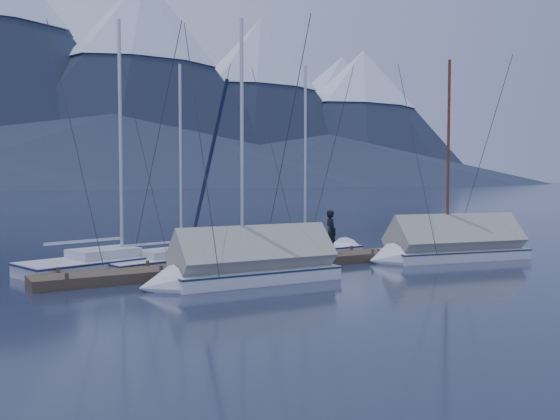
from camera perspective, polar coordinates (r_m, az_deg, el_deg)
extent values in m
plane|color=black|center=(21.18, 2.80, -6.20)|extent=(1000.00, 1000.00, 0.00)
cone|color=#475675|center=(455.25, -24.55, 11.15)|extent=(330.00, 330.00, 140.00)
cone|color=silver|center=(463.06, -24.67, 16.18)|extent=(142.76, 142.76, 58.80)
cone|color=#475675|center=(504.00, -8.48, 9.70)|extent=(308.00, 308.00, 125.00)
cone|color=silver|center=(509.62, -8.51, 13.81)|extent=(133.24, 133.24, 52.50)
cone|color=#475675|center=(555.52, 5.97, 8.57)|extent=(286.00, 286.00, 115.00)
cone|color=silver|center=(559.83, 5.99, 12.02)|extent=(123.72, 123.72, 48.30)
cone|color=#192133|center=(327.84, -12.75, 11.99)|extent=(190.00, 190.00, 110.00)
cone|color=silver|center=(334.47, -12.82, 17.47)|extent=(82.19, 82.19, 46.20)
cone|color=#192133|center=(366.20, -1.84, 10.31)|extent=(182.40, 182.40, 100.00)
cone|color=silver|center=(371.11, -1.85, 14.83)|extent=(78.91, 78.91, 42.00)
cone|color=#192133|center=(403.17, 7.98, 8.75)|extent=(197.60, 197.60, 88.00)
cone|color=silver|center=(406.61, 8.01, 12.40)|extent=(85.48, 85.48, 36.96)
cone|color=#192133|center=(272.28, -15.71, 5.54)|extent=(390.00, 390.00, 32.00)
cone|color=#192133|center=(329.13, 4.72, 4.84)|extent=(364.00, 364.00, 28.00)
cube|color=#382D23|center=(22.83, 0.00, -5.10)|extent=(18.00, 1.50, 0.34)
cube|color=black|center=(20.47, -14.66, -6.76)|extent=(3.00, 1.30, 0.30)
cube|color=black|center=(22.86, 0.00, -5.64)|extent=(3.00, 1.30, 0.30)
cube|color=black|center=(26.42, 11.27, -4.53)|extent=(3.00, 1.30, 0.30)
cylinder|color=#382D23|center=(20.63, -20.59, -5.65)|extent=(0.12, 0.12, 0.35)
cylinder|color=#382D23|center=(19.27, -19.84, -6.24)|extent=(0.12, 0.12, 0.35)
cylinder|color=#382D23|center=(21.36, -12.62, -5.24)|extent=(0.12, 0.12, 0.35)
cylinder|color=#382D23|center=(20.05, -11.36, -5.76)|extent=(0.12, 0.12, 0.35)
cylinder|color=#382D23|center=(22.47, -5.32, -4.77)|extent=(0.12, 0.12, 0.35)
cylinder|color=#382D23|center=(21.23, -3.68, -5.22)|extent=(0.12, 0.12, 0.35)
cylinder|color=#382D23|center=(23.91, 1.20, -4.29)|extent=(0.12, 0.12, 0.35)
cylinder|color=#382D23|center=(22.75, 3.08, -4.67)|extent=(0.12, 0.12, 0.35)
cylinder|color=#382D23|center=(25.62, 6.90, -3.82)|extent=(0.12, 0.12, 0.35)
cylinder|color=#382D23|center=(24.54, 8.91, -4.14)|extent=(0.12, 0.12, 0.35)
cylinder|color=#382D23|center=(27.55, 11.84, -3.39)|extent=(0.12, 0.12, 0.35)
cylinder|color=#382D23|center=(26.55, 13.90, -3.65)|extent=(0.12, 0.12, 0.35)
cube|color=silver|center=(23.07, -15.88, -5.22)|extent=(6.96, 3.92, 0.73)
cube|color=silver|center=(23.12, -15.87, -6.03)|extent=(5.74, 2.69, 0.33)
cube|color=#1B1A4E|center=(23.03, -15.90, -4.46)|extent=(7.03, 3.96, 0.07)
cone|color=silver|center=(25.21, -8.43, -4.45)|extent=(1.74, 2.36, 2.11)
cube|color=silver|center=(22.84, -16.62, -3.98)|extent=(2.65, 2.11, 0.33)
cylinder|color=#B2B7BF|center=(23.12, -15.11, 6.66)|extent=(0.13, 0.13, 8.81)
cylinder|color=#B2B7BF|center=(22.41, -18.34, -2.86)|extent=(2.89, 0.90, 0.10)
cylinder|color=#26262B|center=(24.02, -11.73, 6.56)|extent=(0.93, 3.21, 8.82)
cube|color=silver|center=(23.28, -10.22, -5.13)|extent=(5.80, 3.01, 0.61)
cube|color=silver|center=(23.32, -10.22, -5.81)|extent=(4.81, 2.02, 0.28)
cube|color=#182749|center=(23.24, -10.23, -4.50)|extent=(5.86, 3.04, 0.06)
cone|color=silver|center=(25.14, -4.14, -4.49)|extent=(1.38, 1.95, 1.77)
cube|color=silver|center=(23.07, -10.81, -4.10)|extent=(2.17, 1.68, 0.28)
cylinder|color=#B2B7BF|center=(23.26, -9.55, 4.73)|extent=(0.11, 0.11, 7.38)
cylinder|color=#B2B7BF|center=(22.68, -12.19, -3.18)|extent=(2.45, 0.62, 0.08)
cylinder|color=#26262B|center=(24.06, -6.81, 4.69)|extent=(0.63, 2.72, 7.38)
cube|color=white|center=(25.51, 1.74, -4.36)|extent=(5.99, 2.51, 0.64)
cube|color=white|center=(25.54, 1.74, -5.01)|extent=(5.04, 1.55, 0.29)
cube|color=#191F4D|center=(25.47, 1.74, -3.76)|extent=(6.05, 2.53, 0.06)
cone|color=white|center=(27.69, 7.20, -3.80)|extent=(1.25, 1.96, 1.87)
cube|color=white|center=(25.27, 1.22, -3.37)|extent=(2.16, 1.56, 0.29)
cylinder|color=#B2B7BF|center=(25.56, 2.44, 5.10)|extent=(0.12, 0.12, 7.77)
cylinder|color=#B2B7BF|center=(24.82, -0.02, -2.47)|extent=(2.62, 0.35, 0.09)
cylinder|color=#26262B|center=(26.50, 4.90, 5.02)|extent=(0.31, 2.92, 7.78)
cube|color=silver|center=(26.14, 16.46, -4.30)|extent=(6.41, 3.32, 0.65)
cube|color=silver|center=(26.18, 16.45, -4.94)|extent=(5.32, 2.19, 0.30)
cube|color=#162A42|center=(26.11, 16.46, -3.70)|extent=(6.47, 3.36, 0.06)
cone|color=silver|center=(24.27, 9.75, -4.78)|extent=(1.47, 2.25, 2.08)
cylinder|color=#592819|center=(25.73, 15.88, 5.10)|extent=(0.12, 0.12, 7.87)
cylinder|color=#592819|center=(26.63, 18.20, -2.22)|extent=(2.71, 0.63, 0.09)
cylinder|color=#26262B|center=(24.88, 13.01, 5.21)|extent=(0.63, 3.02, 7.88)
cube|color=gray|center=(26.06, 16.48, -2.73)|extent=(6.11, 3.30, 2.20)
cube|color=silver|center=(19.67, -2.58, -6.55)|extent=(5.70, 2.20, 0.66)
cube|color=silver|center=(19.72, -2.58, -7.42)|extent=(4.83, 1.27, 0.30)
cube|color=#162B42|center=(19.62, -2.58, -5.74)|extent=(5.76, 2.23, 0.06)
cone|color=silver|center=(18.47, -11.78, -7.24)|extent=(1.17, 1.97, 1.93)
cylinder|color=#B2B7BF|center=(19.25, -3.69, 6.25)|extent=(0.12, 0.12, 8.05)
cylinder|color=#B2B7BF|center=(20.00, 0.00, -3.68)|extent=(2.54, 0.18, 0.09)
cylinder|color=#26262B|center=(18.70, -7.62, 6.33)|extent=(0.12, 2.84, 8.06)
cube|color=gray|center=(19.56, -2.59, -4.43)|extent=(5.42, 2.23, 2.05)
imported|color=black|center=(24.23, 4.93, -2.11)|extent=(0.55, 0.72, 1.79)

